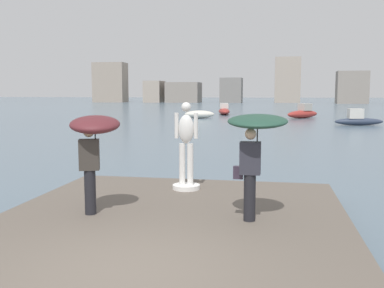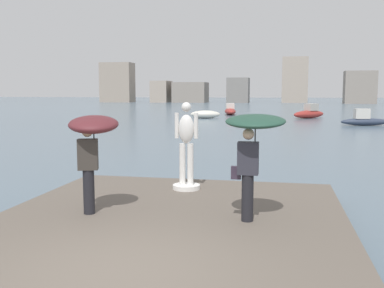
# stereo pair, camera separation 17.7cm
# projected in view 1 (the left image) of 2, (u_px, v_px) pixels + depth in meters

# --- Properties ---
(ground_plane) EXTENTS (400.00, 400.00, 0.00)m
(ground_plane) POSITION_uv_depth(u_px,v_px,m) (254.00, 120.00, 45.08)
(ground_plane) COLOR slate
(pier) EXTENTS (6.75, 9.26, 0.40)m
(pier) POSITION_uv_depth(u_px,v_px,m) (159.00, 243.00, 7.57)
(pier) COLOR #60564C
(pier) RESTS_ON ground
(statue_white_figure) EXTENTS (0.68, 0.68, 2.14)m
(statue_white_figure) POSITION_uv_depth(u_px,v_px,m) (186.00, 151.00, 10.76)
(statue_white_figure) COLOR white
(statue_white_figure) RESTS_ON pier
(onlooker_left) EXTENTS (1.23, 1.25, 1.99)m
(onlooker_left) POSITION_uv_depth(u_px,v_px,m) (93.00, 137.00, 8.50)
(onlooker_left) COLOR black
(onlooker_left) RESTS_ON pier
(onlooker_right) EXTENTS (1.11, 1.12, 2.02)m
(onlooker_right) POSITION_uv_depth(u_px,v_px,m) (255.00, 137.00, 8.02)
(onlooker_right) COLOR black
(onlooker_right) RESTS_ON pier
(boat_near) EXTENTS (4.23, 1.65, 1.42)m
(boat_near) POSITION_uv_depth(u_px,v_px,m) (358.00, 120.00, 37.30)
(boat_near) COLOR #2D384C
(boat_near) RESTS_ON ground
(boat_mid) EXTENTS (2.20, 5.56, 1.41)m
(boat_mid) POSITION_uv_depth(u_px,v_px,m) (224.00, 110.00, 55.46)
(boat_mid) COLOR #9E2D28
(boat_mid) RESTS_ON ground
(boat_leftward) EXTENTS (3.42, 2.02, 0.85)m
(boat_leftward) POSITION_uv_depth(u_px,v_px,m) (199.00, 114.00, 47.34)
(boat_leftward) COLOR silver
(boat_leftward) RESTS_ON ground
(boat_rightward) EXTENTS (4.12, 4.41, 1.58)m
(boat_rightward) POSITION_uv_depth(u_px,v_px,m) (303.00, 113.00, 47.76)
(boat_rightward) COLOR #9E2D28
(boat_rightward) RESTS_ON ground
(distant_skyline) EXTENTS (99.75, 13.01, 12.46)m
(distant_skyline) POSITION_uv_depth(u_px,v_px,m) (268.00, 85.00, 117.46)
(distant_skyline) COLOR gray
(distant_skyline) RESTS_ON ground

